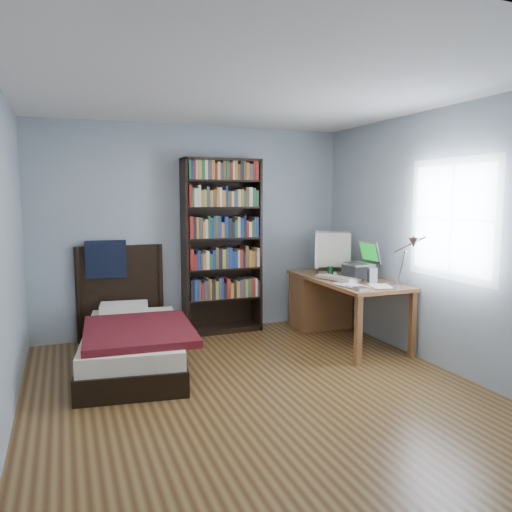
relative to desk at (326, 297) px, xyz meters
name	(u,v)px	position (x,y,z in m)	size (l,w,h in m)	color
room	(260,246)	(-1.48, -1.51, 0.84)	(4.20, 4.24, 2.50)	#4B2D16
desk	(326,297)	(0.00, 0.00, 0.00)	(0.75, 1.64, 0.73)	brown
crt_monitor	(331,249)	(0.05, -0.02, 0.60)	(0.61, 0.55, 0.51)	#BDB49D
laptop	(358,268)	(0.11, -0.53, 0.43)	(0.35, 0.36, 0.42)	#2D2D30
desk_lamp	(411,248)	(0.01, -1.56, 0.77)	(0.22, 0.48, 0.57)	#99999E
keyboard	(338,278)	(-0.15, -0.51, 0.33)	(0.20, 0.51, 0.04)	beige
speaker	(372,275)	(0.08, -0.84, 0.40)	(0.09, 0.09, 0.17)	gray
soda_can	(330,271)	(-0.11, -0.27, 0.37)	(0.07, 0.07, 0.12)	#073613
mouse	(334,273)	(-0.02, -0.21, 0.33)	(0.07, 0.12, 0.04)	silver
phone_silver	(341,283)	(-0.24, -0.75, 0.32)	(0.05, 0.10, 0.02)	#BCBCC1
phone_grey	(349,287)	(-0.29, -0.97, 0.32)	(0.04, 0.08, 0.02)	gray
external_drive	(361,289)	(-0.24, -1.12, 0.33)	(0.12, 0.12, 0.02)	gray
bookshelf	(222,246)	(-1.21, 0.43, 0.64)	(0.95, 0.30, 2.11)	black
bed	(131,338)	(-2.41, -0.37, -0.16)	(1.17, 2.06, 1.16)	black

